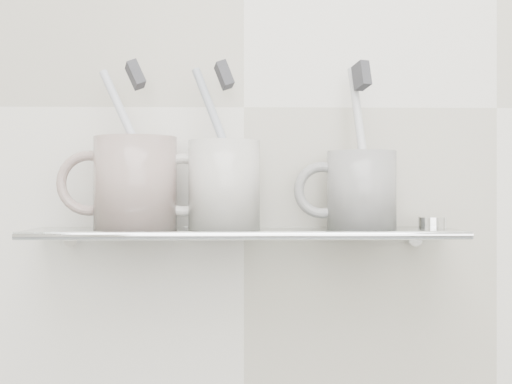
{
  "coord_description": "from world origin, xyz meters",
  "views": [
    {
      "loc": [
        -0.0,
        0.21,
        1.14
      ],
      "look_at": [
        0.01,
        1.04,
        1.14
      ],
      "focal_mm": 50.0,
      "sensor_mm": 36.0,
      "label": 1
    }
  ],
  "objects_px": {
    "mug_left": "(135,183)",
    "mug_right": "(362,190)",
    "mug_center": "(224,185)",
    "shelf_glass": "(244,233)"
  },
  "relations": [
    {
      "from": "mug_left",
      "to": "mug_right",
      "type": "bearing_deg",
      "value": -12.72
    },
    {
      "from": "mug_center",
      "to": "mug_right",
      "type": "xyz_separation_m",
      "value": [
        0.16,
        0.0,
        -0.01
      ]
    },
    {
      "from": "shelf_glass",
      "to": "mug_center",
      "type": "distance_m",
      "value": 0.06
    },
    {
      "from": "shelf_glass",
      "to": "mug_center",
      "type": "xyz_separation_m",
      "value": [
        -0.02,
        0.0,
        0.06
      ]
    },
    {
      "from": "mug_left",
      "to": "mug_right",
      "type": "xyz_separation_m",
      "value": [
        0.27,
        0.0,
        -0.01
      ]
    },
    {
      "from": "shelf_glass",
      "to": "mug_center",
      "type": "height_order",
      "value": "mug_center"
    },
    {
      "from": "shelf_glass",
      "to": "mug_left",
      "type": "height_order",
      "value": "mug_left"
    },
    {
      "from": "shelf_glass",
      "to": "mug_right",
      "type": "distance_m",
      "value": 0.15
    },
    {
      "from": "shelf_glass",
      "to": "mug_right",
      "type": "height_order",
      "value": "mug_right"
    },
    {
      "from": "mug_left",
      "to": "mug_center",
      "type": "bearing_deg",
      "value": -12.72
    }
  ]
}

